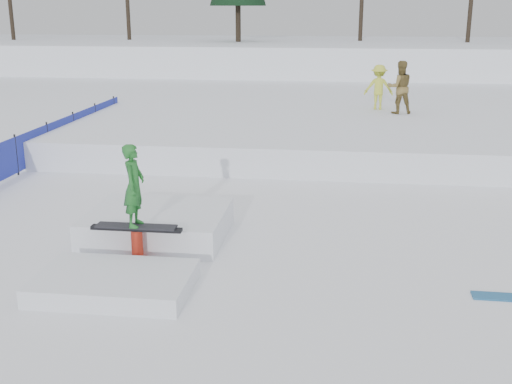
# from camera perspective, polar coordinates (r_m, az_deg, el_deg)

# --- Properties ---
(ground) EXTENTS (120.00, 120.00, 0.00)m
(ground) POSITION_cam_1_polar(r_m,az_deg,el_deg) (10.15, -4.32, -9.00)
(ground) COLOR white
(snow_berm) EXTENTS (60.00, 14.00, 2.40)m
(snow_berm) POSITION_cam_1_polar(r_m,az_deg,el_deg) (39.16, 4.69, 11.49)
(snow_berm) COLOR white
(snow_berm) RESTS_ON ground
(snow_midrise) EXTENTS (50.00, 18.00, 0.80)m
(snow_midrise) POSITION_cam_1_polar(r_m,az_deg,el_deg) (25.37, 3.01, 7.22)
(snow_midrise) COLOR white
(snow_midrise) RESTS_ON ground
(safety_fence) EXTENTS (0.05, 16.00, 1.10)m
(safety_fence) POSITION_cam_1_polar(r_m,az_deg,el_deg) (18.12, -20.52, 3.12)
(safety_fence) COLOR #222D9F
(safety_fence) RESTS_ON ground
(walker_olive) EXTENTS (0.98, 0.82, 1.78)m
(walker_olive) POSITION_cam_1_polar(r_m,az_deg,el_deg) (22.58, 12.66, 9.07)
(walker_olive) COLOR brown
(walker_olive) RESTS_ON snow_midrise
(walker_ygreen) EXTENTS (1.03, 0.62, 1.57)m
(walker_ygreen) POSITION_cam_1_polar(r_m,az_deg,el_deg) (23.40, 10.85, 9.14)
(walker_ygreen) COLOR #C8D33C
(walker_ygreen) RESTS_ON snow_midrise
(jib_rail_feature) EXTENTS (2.60, 4.40, 2.11)m
(jib_rail_feature) POSITION_cam_1_polar(r_m,az_deg,el_deg) (11.87, -9.67, -3.80)
(jib_rail_feature) COLOR white
(jib_rail_feature) RESTS_ON ground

